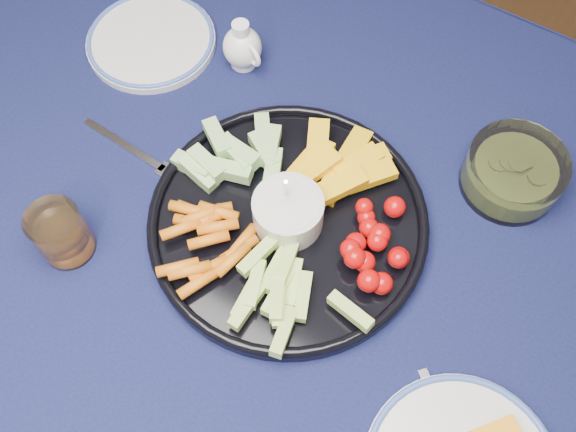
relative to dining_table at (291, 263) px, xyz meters
The scene contains 7 objects.
dining_table is the anchor object (origin of this frame).
crudite_platter 0.11m from the dining_table, 142.32° to the left, with size 0.37×0.37×0.12m.
creamer_pitcher 0.33m from the dining_table, 135.63° to the left, with size 0.07×0.06×0.08m.
pickle_bowl 0.33m from the dining_table, 47.12° to the left, with size 0.13×0.13×0.06m.
juice_tumbler 0.32m from the dining_table, 144.91° to the right, with size 0.07×0.07×0.08m.
fork_left 0.27m from the dining_table, behind, with size 0.18×0.02×0.00m.
side_plate_extra 0.41m from the dining_table, 154.98° to the left, with size 0.20×0.20×0.02m.
Camera 1 is at (0.19, -0.32, 1.51)m, focal length 40.00 mm.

